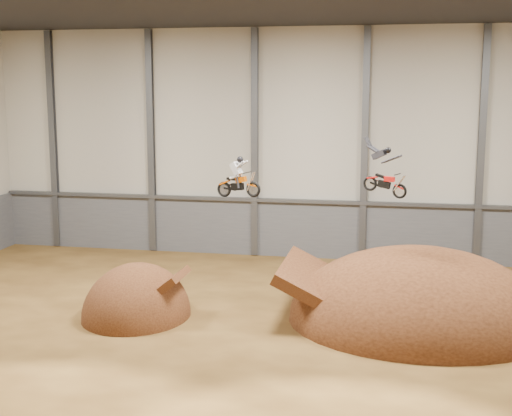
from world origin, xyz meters
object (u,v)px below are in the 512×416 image
Objects in this scene: takeoff_ramp at (137,316)px; fmx_rider_a at (239,175)px; fmx_rider_b at (384,168)px; landing_ramp at (418,322)px.

takeoff_ramp is 8.07m from fmx_rider_a.
fmx_rider_b is at bearing 2.95° from takeoff_ramp.
fmx_rider_a is at bearing 178.89° from landing_ramp.
takeoff_ramp is 13.15m from fmx_rider_b.
fmx_rider_a is (4.46, 1.84, 6.46)m from takeoff_ramp.
landing_ramp is 10.51m from fmx_rider_a.
fmx_rider_b is at bearing 6.51° from fmx_rider_a.
fmx_rider_a is (-8.29, 0.16, 6.46)m from landing_ramp.
landing_ramp is 7.36m from fmx_rider_b.
takeoff_ramp is 2.51× the size of fmx_rider_a.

